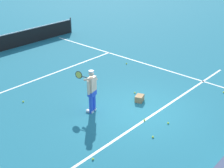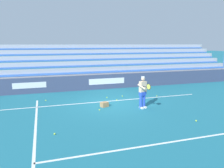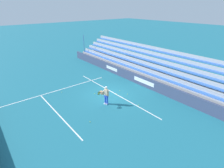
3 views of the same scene
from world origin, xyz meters
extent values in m
plane|color=#1E6B7F|center=(0.00, 0.00, 0.00)|extent=(160.00, 160.00, 0.00)
cube|color=white|center=(0.00, -0.50, 0.00)|extent=(12.00, 0.10, 0.01)
cube|color=white|center=(4.11, 4.00, 0.00)|extent=(0.10, 12.00, 0.01)
cube|color=white|center=(0.00, 5.50, 0.00)|extent=(8.22, 0.10, 0.01)
cube|color=#384260|center=(0.00, -4.15, 0.55)|extent=(27.83, 0.24, 1.10)
cube|color=silver|center=(-0.94, -4.02, 0.61)|extent=(2.80, 0.01, 0.44)
cube|color=silver|center=(4.60, -4.02, 0.61)|extent=(2.20, 0.01, 0.40)
cube|color=#9EA3A8|center=(0.00, -6.75, 0.55)|extent=(26.44, 4.00, 1.10)
cube|color=blue|center=(0.00, -5.15, 1.18)|extent=(25.91, 0.40, 0.12)
cube|color=#9EA3A8|center=(0.00, -5.43, 1.33)|extent=(26.44, 0.24, 0.45)
cube|color=blue|center=(0.00, -5.95, 1.63)|extent=(25.91, 0.40, 0.12)
cube|color=#9EA3A8|center=(0.00, -6.23, 1.77)|extent=(26.44, 0.24, 0.45)
cube|color=blue|center=(0.00, -6.75, 2.08)|extent=(25.91, 0.40, 0.12)
cube|color=#9EA3A8|center=(0.00, -7.03, 2.23)|extent=(26.44, 0.24, 0.45)
cube|color=blue|center=(0.00, -7.55, 2.53)|extent=(25.91, 0.40, 0.12)
cube|color=#9EA3A8|center=(0.00, -7.83, 2.67)|extent=(26.44, 0.24, 0.45)
cube|color=blue|center=(0.00, -8.35, 2.98)|extent=(25.91, 0.40, 0.12)
cube|color=#9EA3A8|center=(0.00, -8.63, 3.12)|extent=(26.44, 0.24, 0.45)
cylinder|color=#4C70B2|center=(12.82, -4.85, 1.93)|extent=(0.08, 0.08, 3.85)
cylinder|color=blue|center=(-1.42, 1.37, 0.44)|extent=(0.15, 0.15, 0.88)
cylinder|color=blue|center=(-1.21, 1.42, 0.44)|extent=(0.15, 0.15, 0.88)
cube|color=white|center=(-1.44, 1.42, 0.04)|extent=(0.18, 0.30, 0.09)
cube|color=white|center=(-1.23, 1.48, 0.04)|extent=(0.18, 0.30, 0.09)
cube|color=blue|center=(-1.32, 1.39, 0.80)|extent=(0.39, 0.30, 0.20)
cube|color=beige|center=(-1.32, 1.39, 1.17)|extent=(0.40, 0.30, 0.58)
sphere|color=beige|center=(-1.32, 1.40, 1.60)|extent=(0.21, 0.21, 0.21)
cylinder|color=white|center=(-1.32, 1.40, 1.69)|extent=(0.20, 0.20, 0.05)
cylinder|color=beige|center=(-1.55, 1.33, 1.13)|extent=(0.09, 0.09, 0.56)
cylinder|color=beige|center=(-1.13, 1.65, 1.22)|extent=(0.24, 0.59, 0.24)
cylinder|color=black|center=(-1.19, 1.88, 1.27)|extent=(0.11, 0.30, 0.03)
torus|color=black|center=(-1.27, 2.15, 1.31)|extent=(0.11, 0.31, 0.31)
cylinder|color=#D6D14C|center=(-1.27, 2.15, 1.31)|extent=(0.08, 0.26, 0.27)
cube|color=#A87F51|center=(0.57, 0.55, 0.13)|extent=(0.48, 0.42, 0.26)
sphere|color=#CCE533|center=(-2.69, 4.04, 0.03)|extent=(0.07, 0.07, 0.07)
sphere|color=#CCE533|center=(0.99, 1.12, 0.03)|extent=(0.07, 0.07, 0.07)
sphere|color=#CCE533|center=(3.40, 3.58, 0.03)|extent=(0.07, 0.07, 0.07)
sphere|color=#CCE533|center=(-0.53, -0.52, 0.03)|extent=(0.07, 0.07, 0.07)
sphere|color=#CCE533|center=(-3.37, -0.68, 0.03)|extent=(0.07, 0.07, 0.07)
sphere|color=#CCE533|center=(3.61, -1.71, 0.03)|extent=(0.07, 0.07, 0.07)
sphere|color=#CCE533|center=(-0.12, -1.28, 0.03)|extent=(0.07, 0.07, 0.07)
sphere|color=#CCE533|center=(-1.21, -1.37, 0.03)|extent=(0.07, 0.07, 0.07)
camera|label=1|loc=(-8.62, -6.16, 6.13)|focal=50.00mm
camera|label=2|loc=(3.72, 11.70, 3.40)|focal=35.00mm
camera|label=3|loc=(-12.30, 9.68, 8.21)|focal=28.00mm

